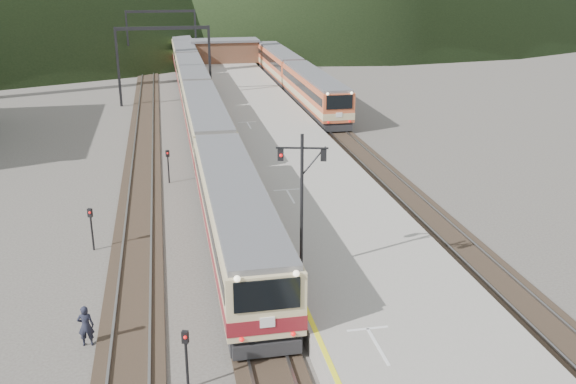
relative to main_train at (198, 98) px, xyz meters
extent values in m
cube|color=black|center=(0.00, -7.39, -1.96)|extent=(2.60, 200.00, 0.12)
cube|color=slate|center=(-0.72, -7.39, -1.86)|extent=(0.10, 200.00, 0.14)
cube|color=slate|center=(0.72, -7.39, -1.86)|extent=(0.10, 200.00, 0.14)
cube|color=black|center=(-5.00, -7.39, -1.96)|extent=(2.60, 200.00, 0.12)
cube|color=slate|center=(-5.72, -7.39, -1.86)|extent=(0.10, 200.00, 0.14)
cube|color=slate|center=(-4.28, -7.39, -1.86)|extent=(0.10, 200.00, 0.14)
cube|color=black|center=(11.50, -7.39, -1.96)|extent=(2.60, 200.00, 0.12)
cube|color=slate|center=(10.78, -7.39, -1.86)|extent=(0.10, 200.00, 0.14)
cube|color=slate|center=(12.22, -7.39, -1.86)|extent=(0.10, 200.00, 0.14)
cube|color=gray|center=(5.60, -9.39, -1.52)|extent=(8.00, 100.00, 1.00)
cube|color=black|center=(-7.50, 7.61, 1.98)|extent=(0.25, 0.25, 8.00)
cube|color=black|center=(1.80, 7.61, 1.98)|extent=(0.25, 0.25, 8.00)
cube|color=black|center=(-2.85, 7.61, 5.78)|extent=(9.30, 0.22, 0.35)
cube|color=black|center=(-7.50, 32.61, 1.98)|extent=(0.25, 0.25, 8.00)
cube|color=black|center=(1.80, 32.61, 1.98)|extent=(0.25, 0.25, 8.00)
cube|color=black|center=(-2.85, 32.61, 5.78)|extent=(9.30, 0.22, 0.35)
cube|color=brown|center=(5.60, 30.61, 0.38)|extent=(9.00, 4.00, 2.80)
cube|color=slate|center=(5.60, 30.61, 1.93)|extent=(9.40, 4.40, 0.30)
cube|color=tan|center=(0.00, -30.33, 0.00)|extent=(2.93, 19.72, 3.58)
cube|color=tan|center=(0.00, -10.11, 0.00)|extent=(2.93, 19.72, 3.58)
cube|color=tan|center=(0.00, 10.11, 0.00)|extent=(2.93, 19.72, 3.58)
cube|color=tan|center=(0.00, 30.33, 0.00)|extent=(2.93, 19.72, 3.58)
cube|color=#CA5933|center=(11.50, 1.36, -0.08)|extent=(2.81, 18.89, 3.43)
cube|color=#CA5933|center=(11.50, 20.75, -0.08)|extent=(2.81, 18.89, 3.43)
cylinder|color=black|center=(2.38, -34.95, 2.11)|extent=(0.14, 0.14, 6.26)
cube|color=black|center=(2.38, -34.95, 4.64)|extent=(2.16, 0.57, 0.07)
cube|color=black|center=(1.51, -34.74, 4.34)|extent=(0.28, 0.23, 0.50)
cube|color=black|center=(3.26, -35.15, 4.34)|extent=(0.28, 0.23, 0.50)
cylinder|color=black|center=(-2.95, -41.14, -1.02)|extent=(0.10, 0.10, 2.00)
cube|color=black|center=(-2.95, -41.14, 0.03)|extent=(0.26, 0.23, 0.45)
cylinder|color=black|center=(-3.14, -18.48, -1.02)|extent=(0.10, 0.10, 2.00)
cube|color=black|center=(-3.14, -18.48, 0.03)|extent=(0.27, 0.24, 0.45)
cylinder|color=black|center=(-7.18, -28.65, -1.02)|extent=(0.10, 0.10, 2.00)
cube|color=black|center=(-7.18, -28.65, 0.03)|extent=(0.27, 0.24, 0.45)
imported|color=black|center=(-6.63, -37.68, -1.17)|extent=(0.63, 0.43, 1.69)
camera|label=1|loc=(-3.14, -60.12, 11.86)|focal=40.00mm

